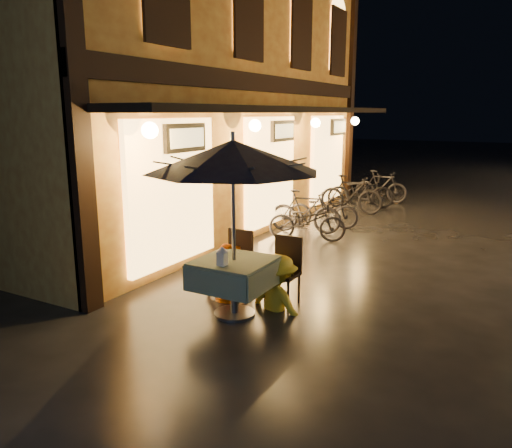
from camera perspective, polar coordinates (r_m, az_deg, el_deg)
The scene contains 15 objects.
ground at distance 6.76m, azimuth 11.99°, elevation -11.13°, with size 90.00×90.00×0.00m, color black.
west_building at distance 12.48m, azimuth -8.02°, elevation 17.19°, with size 5.90×11.40×7.40m.
cafe_table at distance 6.71m, azimuth -2.51°, elevation -5.68°, with size 0.99×0.99×0.78m.
patio_umbrella at distance 6.39m, azimuth -2.65°, elevation 7.72°, with size 2.29×2.29×2.46m.
cafe_chair_left at distance 7.52m, azimuth -2.16°, elevation -4.03°, with size 0.42×0.42×0.97m.
cafe_chair_right at distance 7.16m, azimuth 3.34°, elevation -4.92°, with size 0.42×0.42×0.97m.
table_lantern at distance 6.38m, azimuth -3.88°, elevation -3.55°, with size 0.16×0.16×0.25m.
person_orange at distance 7.32m, azimuth -3.33°, elevation -2.36°, with size 0.78×0.61×1.61m, color #E75E00.
person_yellow at distance 6.90m, azimuth 2.56°, elevation -3.70°, with size 0.97×0.56×1.51m, color yellow.
bicycle_0 at distance 10.70m, azimuth 5.83°, elevation 0.36°, with size 0.57×1.64×0.86m, color black.
bicycle_1 at distance 11.39m, azimuth 5.66°, elevation 1.43°, with size 0.46×1.64×0.98m, color black.
bicycle_2 at distance 11.95m, azimuth 7.66°, elevation 1.64°, with size 0.58×1.66×0.87m, color black.
bicycle_3 at distance 13.82m, azimuth 10.83°, elevation 3.36°, with size 0.49×1.73×1.04m, color black.
bicycle_4 at distance 14.60m, azimuth 11.85°, elevation 3.68°, with size 0.65×1.86×0.98m, color black.
bicycle_5 at distance 15.73m, azimuth 14.08°, elevation 4.19°, with size 0.46×1.62×0.97m, color black.
Camera 1 is at (1.75, -5.95, 2.69)m, focal length 35.00 mm.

